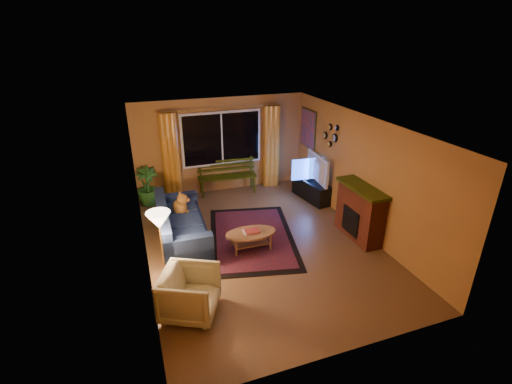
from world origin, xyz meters
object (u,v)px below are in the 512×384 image
object	(u,v)px
floor_lamp	(162,248)
coffee_table	(251,240)
armchair	(190,291)
tv_console	(312,190)
bench	(228,185)
sofa	(182,225)

from	to	relation	value
floor_lamp	coffee_table	size ratio (longest dim) A/B	1.30
coffee_table	armchair	bearing A→B (deg)	-135.66
armchair	coffee_table	xyz separation A→B (m)	(1.47, 1.44, -0.23)
coffee_table	tv_console	xyz separation A→B (m)	(2.25, 1.72, 0.07)
bench	coffee_table	world-z (taller)	bench
bench	sofa	xyz separation A→B (m)	(-1.56, -2.17, 0.20)
coffee_table	tv_console	world-z (taller)	tv_console
armchair	sofa	bearing A→B (deg)	20.72
armchair	coffee_table	world-z (taller)	armchair
sofa	floor_lamp	distance (m)	1.28
armchair	tv_console	distance (m)	4.88
sofa	floor_lamp	bearing A→B (deg)	-111.11
armchair	tv_console	world-z (taller)	armchair
bench	tv_console	size ratio (longest dim) A/B	1.27
sofa	armchair	bearing A→B (deg)	-93.49
armchair	floor_lamp	distance (m)	1.03
bench	floor_lamp	bearing A→B (deg)	-116.46
sofa	armchair	world-z (taller)	sofa
bench	tv_console	distance (m)	2.24
sofa	coffee_table	distance (m)	1.44
tv_console	coffee_table	bearing A→B (deg)	-151.88
armchair	tv_console	size ratio (longest dim) A/B	0.69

